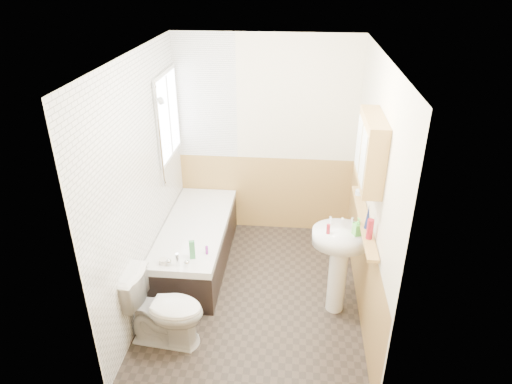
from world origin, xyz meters
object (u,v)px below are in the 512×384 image
toilet (164,309)px  pine_shelf (364,219)px  bathtub (196,243)px  sink (339,254)px  medicine_cabinet (371,151)px

toilet → pine_shelf: (1.80, 0.64, 0.67)m
bathtub → toilet: (-0.03, -1.24, 0.09)m
toilet → sink: 1.73m
medicine_cabinet → pine_shelf: bearing=69.2°
sink → pine_shelf: (0.20, 0.05, 0.37)m
sink → bathtub: bearing=146.5°
bathtub → toilet: bearing=-91.4°
bathtub → sink: sink is taller
pine_shelf → toilet: bearing=-160.4°
toilet → sink: bearing=-63.7°
bathtub → sink: bearing=-22.4°
toilet → sink: size_ratio=0.71×
sink → medicine_cabinet: bearing=-18.9°
pine_shelf → medicine_cabinet: 0.72m
pine_shelf → medicine_cabinet: medicine_cabinet is taller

